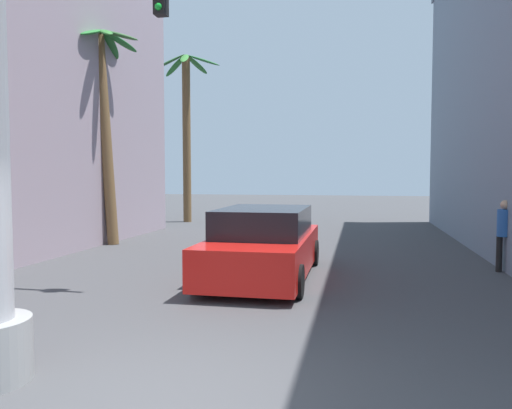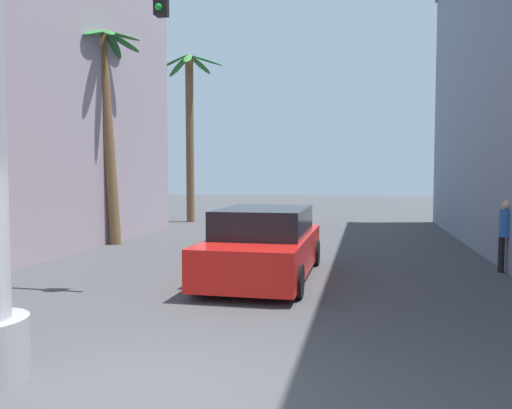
# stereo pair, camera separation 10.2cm
# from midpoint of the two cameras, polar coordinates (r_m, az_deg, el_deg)

# --- Properties ---
(ground_plane) EXTENTS (85.62, 85.62, 0.00)m
(ground_plane) POSITION_cam_midpoint_polar(r_m,az_deg,el_deg) (14.84, 4.28, -5.51)
(ground_plane) COLOR #424244
(traffic_light_mast) EXTENTS (5.27, 0.32, 6.30)m
(traffic_light_mast) POSITION_cam_midpoint_polar(r_m,az_deg,el_deg) (11.70, -23.84, 13.59)
(traffic_light_mast) COLOR #333333
(traffic_light_mast) RESTS_ON ground
(car_lead) EXTENTS (2.15, 5.04, 1.56)m
(car_lead) POSITION_cam_midpoint_polar(r_m,az_deg,el_deg) (11.16, 1.24, -4.61)
(car_lead) COLOR black
(car_lead) RESTS_ON ground
(palm_tree_far_left) EXTENTS (3.33, 3.40, 8.16)m
(palm_tree_far_left) POSITION_cam_midpoint_polar(r_m,az_deg,el_deg) (24.79, -7.47, 9.30)
(palm_tree_far_left) COLOR brown
(palm_tree_far_left) RESTS_ON ground
(palm_tree_mid_left) EXTENTS (2.55, 2.51, 6.99)m
(palm_tree_mid_left) POSITION_cam_midpoint_polar(r_m,az_deg,el_deg) (17.17, -16.43, 10.24)
(palm_tree_mid_left) COLOR brown
(palm_tree_mid_left) RESTS_ON ground
(pedestrian_mid_right) EXTENTS (0.41, 0.41, 1.70)m
(pedestrian_mid_right) POSITION_cam_midpoint_polar(r_m,az_deg,el_deg) (13.08, 26.93, -2.67)
(pedestrian_mid_right) COLOR black
(pedestrian_mid_right) RESTS_ON ground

